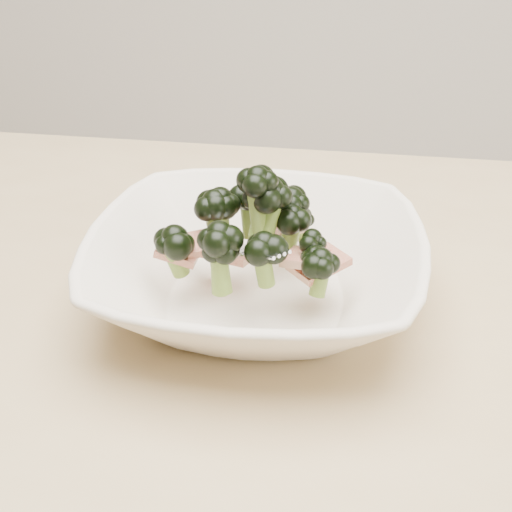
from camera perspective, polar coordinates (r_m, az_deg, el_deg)
name	(u,v)px	position (r m, az deg, el deg)	size (l,w,h in m)	color
dining_table	(259,391)	(0.71, 0.24, -10.72)	(1.20, 0.80, 0.75)	tan
broccoli_dish	(256,264)	(0.63, -0.03, -0.65)	(0.31, 0.31, 0.14)	beige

